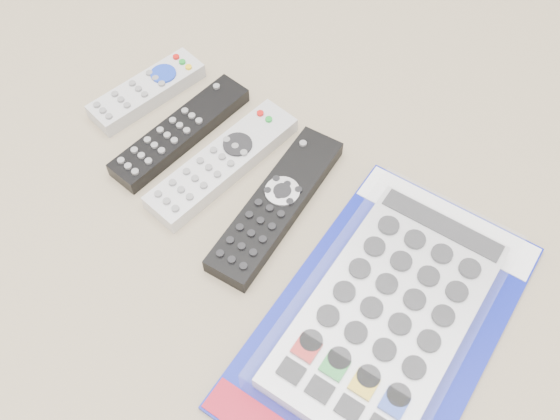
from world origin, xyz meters
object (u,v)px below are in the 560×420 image
Objects in this scene: remote_large_black at (276,205)px; jumbo_remote_packaged at (388,313)px; remote_small_grey at (147,91)px; remote_slim_black at (180,132)px; remote_silver_dvd at (222,163)px.

remote_large_black is 0.62× the size of jumbo_remote_packaged.
remote_small_grey is at bearing 165.47° from jumbo_remote_packaged.
remote_small_grey and remote_slim_black have the same top height.
remote_small_grey is 0.44× the size of jumbo_remote_packaged.
remote_slim_black is 0.55× the size of jumbo_remote_packaged.
remote_small_grey is 0.16m from remote_silver_dvd.
remote_slim_black and remote_silver_dvd have the same top height.
remote_small_grey is at bearing 174.43° from remote_silver_dvd.
remote_slim_black is (0.08, -0.02, -0.00)m from remote_small_grey.
jumbo_remote_packaged is at bearing -1.46° from remote_small_grey.
jumbo_remote_packaged is (0.35, -0.05, 0.01)m from remote_slim_black.
remote_small_grey is 0.44m from jumbo_remote_packaged.
remote_small_grey is 0.09m from remote_slim_black.
remote_silver_dvd is 0.58× the size of jumbo_remote_packaged.
jumbo_remote_packaged is at bearing -19.36° from remote_large_black.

